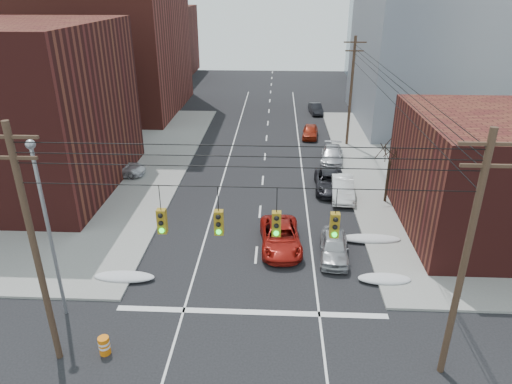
# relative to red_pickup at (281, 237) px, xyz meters

# --- Properties ---
(building_brick_far) EXTENTS (22.00, 18.00, 12.00)m
(building_brick_far) POSITION_rel_red_pickup_xyz_m (-27.51, 60.98, 5.26)
(building_brick_far) COLOR #471715
(building_brick_far) RESTS_ON ground
(building_office) EXTENTS (22.00, 20.00, 25.00)m
(building_office) POSITION_rel_red_pickup_xyz_m (20.49, 30.98, 11.76)
(building_office) COLOR gray
(building_office) RESTS_ON ground
(building_glass) EXTENTS (20.00, 18.00, 22.00)m
(building_glass) POSITION_rel_red_pickup_xyz_m (22.49, 56.98, 10.26)
(building_glass) COLOR gray
(building_glass) RESTS_ON ground
(utility_pole_left) EXTENTS (2.20, 0.28, 11.00)m
(utility_pole_left) POSITION_rel_red_pickup_xyz_m (-10.01, -10.02, 5.04)
(utility_pole_left) COLOR #473323
(utility_pole_left) RESTS_ON ground
(utility_pole_right) EXTENTS (2.20, 0.28, 11.00)m
(utility_pole_right) POSITION_rel_red_pickup_xyz_m (6.99, -10.02, 5.04)
(utility_pole_right) COLOR #473323
(utility_pole_right) RESTS_ON ground
(utility_pole_far) EXTENTS (2.20, 0.28, 11.00)m
(utility_pole_far) POSITION_rel_red_pickup_xyz_m (6.99, 20.98, 5.04)
(utility_pole_far) COLOR #473323
(utility_pole_far) RESTS_ON ground
(traffic_signals) EXTENTS (17.00, 0.42, 2.02)m
(traffic_signals) POSITION_rel_red_pickup_xyz_m (-1.41, -10.05, 6.42)
(traffic_signals) COLOR black
(traffic_signals) RESTS_ON ground
(street_light) EXTENTS (0.44, 0.44, 9.32)m
(street_light) POSITION_rel_red_pickup_xyz_m (-11.01, -7.02, 4.80)
(street_light) COLOR gray
(street_light) RESTS_ON ground
(bare_tree) EXTENTS (2.09, 2.20, 4.93)m
(bare_tree) POSITION_rel_red_pickup_xyz_m (8.08, 6.98, 1.58)
(bare_tree) COLOR black
(bare_tree) RESTS_ON ground
(snow_nw) EXTENTS (3.50, 1.08, 0.42)m
(snow_nw) POSITION_rel_red_pickup_xyz_m (-8.91, -4.02, -0.53)
(snow_nw) COLOR silver
(snow_nw) RESTS_ON ground
(snow_ne) EXTENTS (3.00, 1.08, 0.42)m
(snow_ne) POSITION_rel_red_pickup_xyz_m (5.89, -3.52, -0.53)
(snow_ne) COLOR silver
(snow_ne) RESTS_ON ground
(snow_east_far) EXTENTS (4.00, 1.08, 0.42)m
(snow_east_far) POSITION_rel_red_pickup_xyz_m (5.89, 0.98, -0.53)
(snow_east_far) COLOR silver
(snow_east_far) RESTS_ON ground
(red_pickup) EXTENTS (2.84, 5.51, 1.49)m
(red_pickup) POSITION_rel_red_pickup_xyz_m (0.00, 0.00, 0.00)
(red_pickup) COLOR maroon
(red_pickup) RESTS_ON ground
(parked_car_a) EXTENTS (2.06, 4.42, 1.46)m
(parked_car_a) POSITION_rel_red_pickup_xyz_m (3.29, -1.01, -0.01)
(parked_car_a) COLOR #A5A6AA
(parked_car_a) RESTS_ON ground
(parked_car_b) EXTENTS (1.96, 4.84, 1.56)m
(parked_car_b) POSITION_rel_red_pickup_xyz_m (4.89, 7.86, 0.04)
(parked_car_b) COLOR white
(parked_car_b) RESTS_ON ground
(parked_car_c) EXTENTS (2.53, 5.20, 1.42)m
(parked_car_c) POSITION_rel_red_pickup_xyz_m (4.04, 9.23, -0.03)
(parked_car_c) COLOR black
(parked_car_c) RESTS_ON ground
(parked_car_d) EXTENTS (2.60, 5.11, 1.42)m
(parked_car_d) POSITION_rel_red_pickup_xyz_m (4.89, 15.78, -0.03)
(parked_car_d) COLOR silver
(parked_car_d) RESTS_ON ground
(parked_car_e) EXTENTS (2.03, 4.21, 1.39)m
(parked_car_e) POSITION_rel_red_pickup_xyz_m (3.29, 23.43, -0.05)
(parked_car_e) COLOR maroon
(parked_car_e) RESTS_ON ground
(parked_car_f) EXTENTS (1.84, 4.14, 1.32)m
(parked_car_f) POSITION_rel_red_pickup_xyz_m (4.64, 33.87, -0.08)
(parked_car_f) COLOR black
(parked_car_f) RESTS_ON ground
(lot_car_a) EXTENTS (4.05, 1.82, 1.29)m
(lot_car_a) POSITION_rel_red_pickup_xyz_m (-16.10, 9.40, 0.05)
(lot_car_a) COLOR silver
(lot_car_a) RESTS_ON sidewalk_nw
(lot_car_b) EXTENTS (4.71, 2.25, 1.30)m
(lot_car_b) POSITION_rel_red_pickup_xyz_m (-14.14, 11.17, 0.05)
(lot_car_b) COLOR silver
(lot_car_b) RESTS_ON sidewalk_nw
(lot_car_c) EXTENTS (5.43, 3.54, 1.46)m
(lot_car_c) POSITION_rel_red_pickup_xyz_m (-17.75, 7.84, 0.14)
(lot_car_c) COLOR black
(lot_car_c) RESTS_ON sidewalk_nw
(lot_car_d) EXTENTS (4.28, 2.97, 1.35)m
(lot_car_d) POSITION_rel_red_pickup_xyz_m (-20.66, 10.57, 0.08)
(lot_car_d) COLOR #9E9EA2
(lot_car_d) RESTS_ON sidewalk_nw
(construction_barrel) EXTENTS (0.58, 0.58, 0.90)m
(construction_barrel) POSITION_rel_red_pickup_xyz_m (-8.01, -9.70, -0.28)
(construction_barrel) COLOR orange
(construction_barrel) RESTS_ON ground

